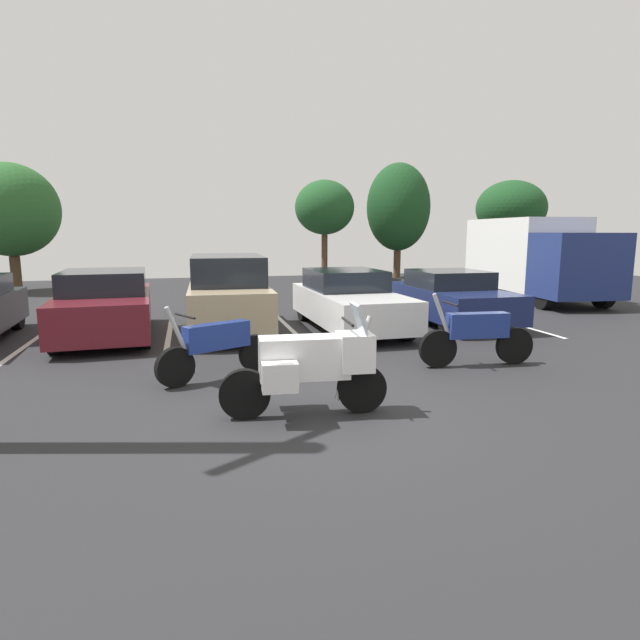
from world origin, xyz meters
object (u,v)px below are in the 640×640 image
object	(u,v)px
motorcycle_third	(216,347)
car_white	(349,301)
car_tan	(228,295)
motorcycle_touring	(312,364)
box_truck	(534,256)
car_navy	(451,298)
motorcycle_second	(476,335)
car_maroon	(105,305)

from	to	relation	value
motorcycle_third	car_white	world-z (taller)	car_white
car_tan	car_white	size ratio (longest dim) A/B	0.97
motorcycle_touring	car_tan	size ratio (longest dim) A/B	0.48
car_tan	box_truck	distance (m)	11.62
box_truck	motorcycle_touring	bearing A→B (deg)	-136.48
motorcycle_touring	car_navy	xyz separation A→B (m)	(5.13, 5.97, -0.02)
motorcycle_third	car_navy	distance (m)	7.36
motorcycle_third	box_truck	size ratio (longest dim) A/B	0.28
car_white	car_navy	distance (m)	2.83
car_tan	car_white	world-z (taller)	car_tan
motorcycle_touring	box_truck	world-z (taller)	box_truck
motorcycle_touring	box_truck	size ratio (longest dim) A/B	0.32
car_navy	car_white	bearing A→B (deg)	-177.11
motorcycle_third	car_white	bearing A→B (deg)	47.84
car_navy	motorcycle_second	bearing A→B (deg)	-112.15
car_tan	car_navy	world-z (taller)	car_tan
motorcycle_touring	car_tan	xyz separation A→B (m)	(-0.59, 6.20, 0.20)
box_truck	motorcycle_third	bearing A→B (deg)	-145.81
car_tan	motorcycle_touring	bearing A→B (deg)	-84.52
motorcycle_third	car_white	size ratio (longest dim) A/B	0.41
motorcycle_second	motorcycle_third	bearing A→B (deg)	176.68
motorcycle_third	car_white	distance (m)	5.08
motorcycle_second	box_truck	size ratio (longest dim) A/B	0.31
motorcycle_touring	car_tan	world-z (taller)	car_tan
motorcycle_touring	car_tan	distance (m)	6.23
motorcycle_second	car_maroon	distance (m)	8.11
car_white	car_navy	xyz separation A→B (m)	(2.83, 0.14, -0.02)
motorcycle_second	car_white	world-z (taller)	car_white
motorcycle_touring	box_truck	bearing A→B (deg)	43.52
car_maroon	car_tan	size ratio (longest dim) A/B	1.00
motorcycle_touring	car_maroon	bearing A→B (deg)	118.37
motorcycle_second	motorcycle_third	xyz separation A→B (m)	(-4.54, 0.26, -0.03)
car_navy	box_truck	size ratio (longest dim) A/B	0.62
motorcycle_second	car_white	distance (m)	4.19
motorcycle_second	car_tan	xyz separation A→B (m)	(-4.03, 4.40, 0.33)
car_maroon	car_navy	bearing A→B (deg)	-1.66
motorcycle_third	car_white	xyz separation A→B (m)	(3.41, 3.77, 0.16)
motorcycle_third	car_navy	world-z (taller)	car_navy
motorcycle_touring	car_maroon	world-z (taller)	car_maroon
car_tan	car_navy	bearing A→B (deg)	-2.24
car_maroon	car_white	bearing A→B (deg)	-3.92
motorcycle_second	motorcycle_touring	bearing A→B (deg)	-152.35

